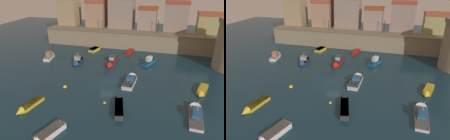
# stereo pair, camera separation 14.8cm
# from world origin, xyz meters

# --- Properties ---
(ground_plane) EXTENTS (112.56, 112.56, 0.00)m
(ground_plane) POSITION_xyz_m (0.00, 0.00, 0.00)
(ground_plane) COLOR #112D3D
(quay_wall) EXTENTS (46.06, 4.15, 4.44)m
(quay_wall) POSITION_xyz_m (0.00, 20.68, 2.23)
(quay_wall) COLOR gray
(quay_wall) RESTS_ON ground
(old_town_backdrop) EXTENTS (43.95, 5.84, 9.21)m
(old_town_backdrop) POSITION_xyz_m (-3.06, 25.03, 8.15)
(old_town_backdrop) COLOR #A18661
(old_town_backdrop) RESTS_ON ground
(quay_lamp_0) EXTENTS (0.32, 0.32, 3.03)m
(quay_lamp_0) POSITION_xyz_m (-7.54, 20.68, 6.49)
(quay_lamp_0) COLOR black
(quay_lamp_0) RESTS_ON quay_wall
(quay_lamp_1) EXTENTS (0.32, 0.32, 3.69)m
(quay_lamp_1) POSITION_xyz_m (7.04, 20.68, 6.87)
(quay_lamp_1) COLOR black
(quay_lamp_1) RESTS_ON quay_wall
(moored_boat_1) EXTENTS (2.50, 5.89, 1.10)m
(moored_boat_1) POSITION_xyz_m (3.99, -7.46, 0.45)
(moored_boat_1) COLOR #333338
(moored_boat_1) RESTS_ON ground
(moored_boat_2) EXTENTS (2.00, 4.64, 2.71)m
(moored_boat_2) POSITION_xyz_m (-8.90, 6.69, 0.41)
(moored_boat_2) COLOR navy
(moored_boat_2) RESTS_ON ground
(moored_boat_3) EXTENTS (3.11, 5.13, 1.96)m
(moored_boat_3) POSITION_xyz_m (6.48, 11.17, 0.51)
(moored_boat_3) COLOR #195689
(moored_boat_3) RESTS_ON ground
(moored_boat_4) EXTENTS (1.48, 6.94, 2.02)m
(moored_boat_4) POSITION_xyz_m (-1.58, 8.57, 0.44)
(moored_boat_4) COLOR red
(moored_boat_4) RESTS_ON ground
(moored_boat_5) EXTENTS (2.44, 4.61, 1.14)m
(moored_boat_5) POSITION_xyz_m (15.88, 0.35, 0.35)
(moored_boat_5) COLOR gold
(moored_boat_5) RESTS_ON ground
(moored_boat_6) EXTENTS (1.92, 6.07, 1.78)m
(moored_boat_6) POSITION_xyz_m (4.10, 1.08, 0.45)
(moored_boat_6) COLOR silver
(moored_boat_6) RESTS_ON ground
(moored_boat_7) EXTENTS (1.94, 6.76, 3.24)m
(moored_boat_7) POSITION_xyz_m (14.39, -6.08, 0.37)
(moored_boat_7) COLOR white
(moored_boat_7) RESTS_ON ground
(moored_boat_8) EXTENTS (2.25, 4.87, 1.95)m
(moored_boat_8) POSITION_xyz_m (-16.38, 8.22, 0.52)
(moored_boat_8) COLOR white
(moored_boat_8) RESTS_ON ground
(moored_boat_9) EXTENTS (1.94, 5.07, 1.16)m
(moored_boat_9) POSITION_xyz_m (-8.51, -10.87, 0.30)
(moored_boat_9) COLOR gold
(moored_boat_9) RESTS_ON ground
(moored_boat_10) EXTENTS (2.39, 4.36, 1.51)m
(moored_boat_10) POSITION_xyz_m (-8.05, 16.41, 0.40)
(moored_boat_10) COLOR gold
(moored_boat_10) RESTS_ON ground
(moored_boat_12) EXTENTS (2.74, 5.06, 1.30)m
(moored_boat_12) POSITION_xyz_m (-2.67, -15.59, 0.43)
(moored_boat_12) COLOR white
(moored_boat_12) RESTS_ON ground
(moored_boat_13) EXTENTS (1.82, 6.26, 1.10)m
(moored_boat_13) POSITION_xyz_m (1.04, 18.08, 0.28)
(moored_boat_13) COLOR red
(moored_boat_13) RESTS_ON ground
(mooring_buoy_0) EXTENTS (0.66, 0.66, 0.66)m
(mooring_buoy_0) POSITION_xyz_m (-6.39, -3.79, 0.00)
(mooring_buoy_0) COLOR yellow
(mooring_buoy_0) RESTS_ON ground
(mooring_buoy_1) EXTENTS (0.44, 0.44, 0.44)m
(mooring_buoy_1) POSITION_xyz_m (1.61, -6.70, 0.00)
(mooring_buoy_1) COLOR yellow
(mooring_buoy_1) RESTS_ON ground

